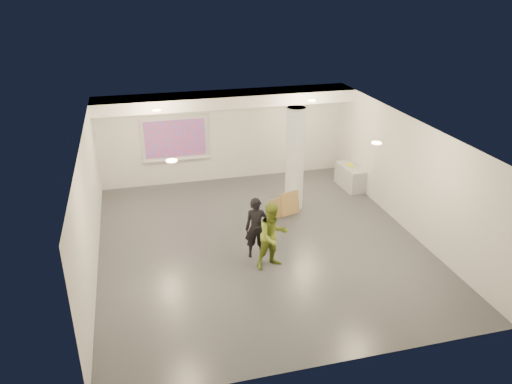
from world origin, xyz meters
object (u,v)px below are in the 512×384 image
object	(u,v)px
woman	(256,228)
projection_screen	(175,139)
column	(295,159)
credenza	(350,177)
man	(273,236)

from	to	relation	value
woman	projection_screen	bearing A→B (deg)	115.61
column	woman	xyz separation A→B (m)	(-1.75, -2.40, -0.74)
credenza	woman	world-z (taller)	woman
woman	man	world-z (taller)	man
man	column	bearing A→B (deg)	48.60
projection_screen	woman	world-z (taller)	projection_screen
column	man	distance (m)	3.37
column	credenza	xyz separation A→B (m)	(2.22, 0.94, -1.14)
woman	credenza	bearing A→B (deg)	50.67
credenza	woman	size ratio (longest dim) A/B	0.81
credenza	man	bearing A→B (deg)	-137.17
man	woman	bearing A→B (deg)	100.41
column	projection_screen	distance (m)	4.08
projection_screen	man	xyz separation A→B (m)	(1.60, -5.60, -0.72)
projection_screen	man	bearing A→B (deg)	-74.02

